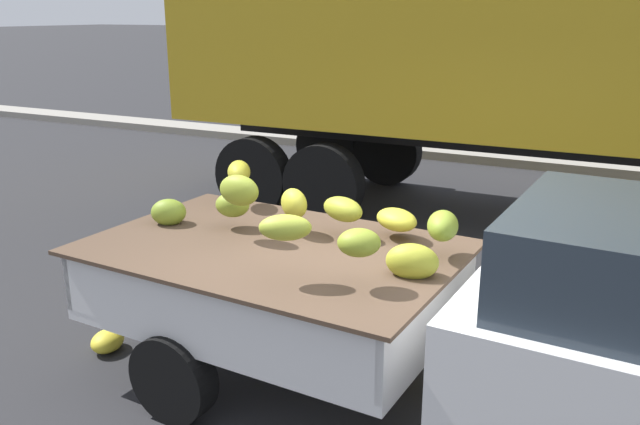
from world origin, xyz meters
TOP-DOWN VIEW (x-y plane):
  - ground at (0.00, 0.00)m, footprint 220.00×220.00m
  - curb_strip at (0.00, 8.52)m, footprint 80.00×0.80m
  - pickup_truck at (1.12, -0.09)m, footprint 4.78×2.02m
  - fallen_banana_bunch_near_tailgate at (-2.20, -0.27)m, footprint 0.31×0.36m

SIDE VIEW (x-z plane):
  - ground at x=0.00m, z-range 0.00..0.00m
  - curb_strip at x=0.00m, z-range 0.00..0.16m
  - fallen_banana_bunch_near_tailgate at x=-2.20m, z-range 0.00..0.18m
  - pickup_truck at x=1.12m, z-range 0.03..1.73m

